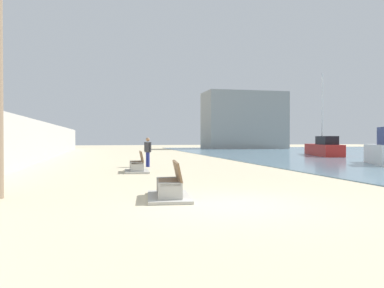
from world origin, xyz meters
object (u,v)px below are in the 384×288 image
(person_walking, at_px, (148,150))
(boat_far_right, at_px, (324,148))
(bench_far, at_px, (137,167))
(bench_near, at_px, (170,190))

(person_walking, bearing_deg, boat_far_right, 29.71)
(bench_far, bearing_deg, bench_near, -88.66)
(boat_far_right, bearing_deg, bench_far, -144.28)
(bench_near, relative_size, person_walking, 1.36)
(bench_far, height_order, person_walking, person_walking)
(person_walking, xyz_separation_m, boat_far_right, (16.71, 9.54, -0.22))
(bench_near, xyz_separation_m, boat_far_right, (17.36, 20.74, 0.48))
(bench_near, distance_m, bench_far, 8.12)
(person_walking, bearing_deg, bench_near, -93.30)
(bench_far, relative_size, boat_far_right, 0.28)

